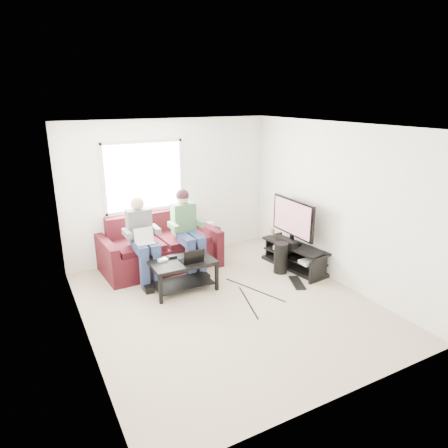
{
  "coord_description": "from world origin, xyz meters",
  "views": [
    {
      "loc": [
        -2.55,
        -4.68,
        2.97
      ],
      "look_at": [
        0.26,
        0.6,
        1.05
      ],
      "focal_mm": 32.0,
      "sensor_mm": 36.0,
      "label": 1
    }
  ],
  "objects_px": {
    "tv": "(293,219)",
    "end_table": "(208,239)",
    "sofa": "(159,249)",
    "subwoofer": "(281,258)",
    "coffee_table": "(182,268)",
    "tv_stand": "(294,257)"
  },
  "relations": [
    {
      "from": "sofa",
      "to": "tv",
      "type": "distance_m",
      "value": 2.45
    },
    {
      "from": "tv_stand",
      "to": "subwoofer",
      "type": "distance_m",
      "value": 0.35
    },
    {
      "from": "tv_stand",
      "to": "end_table",
      "type": "distance_m",
      "value": 1.75
    },
    {
      "from": "coffee_table",
      "to": "end_table",
      "type": "relative_size",
      "value": 1.59
    },
    {
      "from": "tv",
      "to": "subwoofer",
      "type": "xyz_separation_m",
      "value": [
        -0.33,
        -0.15,
        -0.63
      ]
    },
    {
      "from": "end_table",
      "to": "tv",
      "type": "bearing_deg",
      "value": -50.9
    },
    {
      "from": "tv",
      "to": "end_table",
      "type": "xyz_separation_m",
      "value": [
        -1.05,
        1.29,
        -0.62
      ]
    },
    {
      "from": "tv_stand",
      "to": "end_table",
      "type": "bearing_deg",
      "value": 127.1
    },
    {
      "from": "sofa",
      "to": "subwoofer",
      "type": "height_order",
      "value": "sofa"
    },
    {
      "from": "tv_stand",
      "to": "tv",
      "type": "relative_size",
      "value": 1.26
    },
    {
      "from": "sofa",
      "to": "end_table",
      "type": "relative_size",
      "value": 3.31
    },
    {
      "from": "sofa",
      "to": "end_table",
      "type": "distance_m",
      "value": 1.1
    },
    {
      "from": "tv_stand",
      "to": "end_table",
      "type": "relative_size",
      "value": 2.2
    },
    {
      "from": "tv_stand",
      "to": "tv",
      "type": "height_order",
      "value": "tv"
    },
    {
      "from": "tv_stand",
      "to": "subwoofer",
      "type": "xyz_separation_m",
      "value": [
        -0.34,
        -0.05,
        0.07
      ]
    },
    {
      "from": "coffee_table",
      "to": "subwoofer",
      "type": "height_order",
      "value": "subwoofer"
    },
    {
      "from": "coffee_table",
      "to": "tv",
      "type": "bearing_deg",
      "value": -1.35
    },
    {
      "from": "sofa",
      "to": "tv",
      "type": "height_order",
      "value": "tv"
    },
    {
      "from": "coffee_table",
      "to": "tv",
      "type": "distance_m",
      "value": 2.17
    },
    {
      "from": "sofa",
      "to": "subwoofer",
      "type": "bearing_deg",
      "value": -34.35
    },
    {
      "from": "sofa",
      "to": "coffee_table",
      "type": "bearing_deg",
      "value": -88.54
    },
    {
      "from": "tv_stand",
      "to": "end_table",
      "type": "height_order",
      "value": "end_table"
    }
  ]
}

